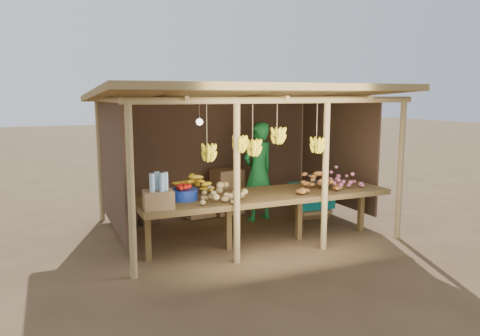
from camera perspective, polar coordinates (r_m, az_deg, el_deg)
name	(u,v)px	position (r m, az deg, el deg)	size (l,w,h in m)	color
ground	(240,228)	(8.11, 0.00, -7.35)	(60.00, 60.00, 0.00)	brown
stall_structure	(238,117)	(7.78, -0.23, 6.30)	(4.70, 3.50, 2.43)	tan
counter	(265,197)	(7.09, 3.07, -3.58)	(3.90, 1.05, 0.80)	brown
potato_heap	(223,189)	(6.51, -2.06, -2.53)	(0.86, 0.51, 0.36)	#957E4C
sweet_potato_heap	(317,179)	(7.33, 9.37, -1.38)	(0.85, 0.51, 0.35)	#A26029
onion_heap	(339,176)	(7.69, 12.02, -0.97)	(0.77, 0.46, 0.35)	#BA5A75
banana_pile	(194,184)	(6.94, -5.61, -1.90)	(0.62, 0.37, 0.35)	yellow
tomato_basin	(183,193)	(6.69, -6.98, -3.07)	(0.42, 0.42, 0.22)	navy
bottle_box	(158,195)	(6.17, -9.92, -3.25)	(0.41, 0.34, 0.48)	olive
vendor	(258,172)	(8.48, 2.26, -0.43)	(0.65, 0.43, 1.79)	#186D2C
tarp_crate	(311,199)	(8.95, 8.61, -3.70)	(0.72, 0.63, 0.81)	brown
carton_stack	(218,196)	(8.87, -2.73, -3.43)	(1.17, 0.49, 0.85)	olive
burlap_sacks	(137,211)	(8.39, -12.44, -5.18)	(0.84, 0.44, 0.59)	#4B3323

